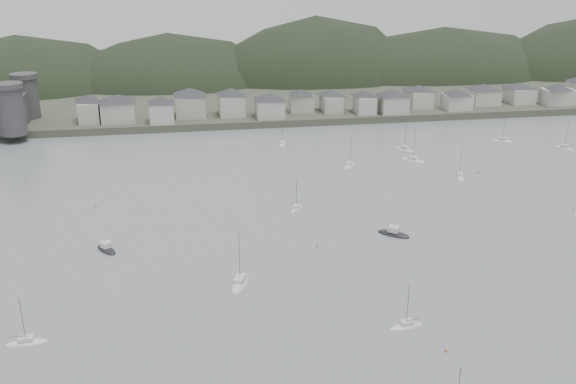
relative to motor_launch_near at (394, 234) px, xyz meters
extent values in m
plane|color=slate|center=(-24.12, -54.67, -0.28)|extent=(900.00, 900.00, 0.00)
cube|color=#383D2D|center=(-24.12, 240.33, 1.22)|extent=(900.00, 250.00, 3.00)
ellipsoid|color=black|center=(-134.99, 217.27, -10.43)|extent=(138.98, 92.48, 81.13)
ellipsoid|color=black|center=(-56.42, 218.20, -10.25)|extent=(132.08, 90.41, 79.74)
ellipsoid|color=black|center=(26.52, 218.27, -12.96)|extent=(133.88, 88.37, 101.41)
ellipsoid|color=black|center=(101.83, 213.24, -10.60)|extent=(165.81, 81.78, 82.55)
cylinder|color=#2F2F31|center=(-116.12, 111.33, 11.72)|extent=(10.00, 10.00, 18.00)
cylinder|color=#2F2F31|center=(-116.12, 139.33, 11.22)|extent=(10.00, 10.00, 17.00)
cube|color=#2F2F31|center=(-116.12, 125.33, 8.72)|extent=(3.50, 30.00, 12.00)
cube|color=#A39F95|center=(-89.12, 127.30, 7.01)|extent=(8.34, 12.91, 8.59)
pyramid|color=#2D2D32|center=(-89.12, 127.30, 12.81)|extent=(15.78, 15.78, 3.01)
cube|color=#A39F95|center=(-77.44, 126.66, 6.90)|extent=(13.68, 13.35, 8.36)
pyramid|color=#2D2D32|center=(-77.44, 126.66, 12.54)|extent=(20.07, 20.07, 2.93)
cube|color=#B0ADA5|center=(-59.70, 121.35, 6.75)|extent=(9.78, 10.20, 8.08)
pyramid|color=#2D2D32|center=(-59.70, 121.35, 12.21)|extent=(14.83, 14.83, 2.83)
cube|color=#A39F95|center=(-47.64, 130.98, 7.26)|extent=(12.59, 13.33, 9.09)
pyramid|color=#2D2D32|center=(-47.64, 130.98, 13.40)|extent=(19.24, 19.24, 3.18)
cube|color=#B0ADA5|center=(-29.87, 129.44, 7.15)|extent=(10.74, 12.17, 8.87)
pyramid|color=#2D2D32|center=(-29.87, 129.44, 13.14)|extent=(17.01, 17.01, 3.10)
cube|color=#A39F95|center=(-14.20, 122.86, 6.56)|extent=(11.63, 12.09, 7.69)
pyramid|color=#2D2D32|center=(-14.20, 122.86, 11.75)|extent=(17.61, 17.61, 2.69)
cube|color=#A39F95|center=(1.13, 131.53, 6.44)|extent=(10.37, 9.35, 7.44)
pyramid|color=#2D2D32|center=(1.13, 131.53, 11.46)|extent=(14.65, 14.65, 2.60)
cube|color=#A39F95|center=(14.50, 129.13, 6.33)|extent=(8.24, 12.20, 7.22)
pyramid|color=#2D2D32|center=(14.50, 129.13, 11.20)|extent=(15.17, 15.17, 2.53)
cube|color=#B0ADA5|center=(28.37, 123.88, 6.45)|extent=(8.06, 10.91, 7.46)
pyramid|color=#2D2D32|center=(28.37, 123.88, 11.48)|extent=(14.08, 14.08, 2.61)
cube|color=#A39F95|center=(40.69, 122.39, 6.55)|extent=(11.73, 11.78, 7.66)
pyramid|color=#2D2D32|center=(40.69, 122.39, 11.72)|extent=(17.46, 17.46, 2.68)
cube|color=#B0ADA5|center=(56.51, 132.24, 6.38)|extent=(10.19, 13.02, 7.33)
pyramid|color=#2D2D32|center=(56.51, 132.24, 11.33)|extent=(17.23, 17.23, 2.57)
cube|color=#B0ADA5|center=(71.42, 123.40, 6.15)|extent=(11.70, 9.81, 6.88)
pyramid|color=#2D2D32|center=(71.42, 123.40, 10.79)|extent=(15.97, 15.97, 2.41)
cube|color=#B0ADA5|center=(88.28, 132.24, 6.22)|extent=(12.83, 12.48, 7.00)
pyramid|color=#2D2D32|center=(88.28, 132.24, 10.94)|extent=(18.79, 18.79, 2.45)
cube|color=#B0ADA5|center=(106.61, 132.76, 6.20)|extent=(11.07, 13.50, 6.97)
pyramid|color=#2D2D32|center=(106.61, 132.76, 10.90)|extent=(18.25, 18.25, 2.44)
cube|color=#B0ADA5|center=(121.90, 125.06, 6.38)|extent=(13.75, 9.12, 7.34)
pyramid|color=#2D2D32|center=(121.90, 125.06, 11.34)|extent=(16.97, 16.97, 2.57)
ellipsoid|color=silver|center=(-41.77, -19.70, -0.23)|extent=(6.34, 10.42, 1.99)
cube|color=silver|center=(-41.77, -19.70, 1.06)|extent=(3.23, 4.01, 0.70)
cylinder|color=#3F3F42|center=(-41.77, -19.70, 6.12)|extent=(0.12, 0.12, 12.41)
cylinder|color=#3F3F42|center=(-41.16, -21.38, 1.61)|extent=(1.60, 4.24, 0.10)
ellipsoid|color=silver|center=(-21.47, 21.81, -0.23)|extent=(5.53, 6.61, 1.32)
cube|color=silver|center=(-21.47, 21.81, 0.73)|extent=(2.52, 2.72, 0.70)
cylinder|color=#3F3F42|center=(-21.47, 21.81, 4.04)|extent=(0.12, 0.12, 8.24)
cylinder|color=#3F3F42|center=(-22.15, 22.78, 1.28)|extent=(1.79, 2.48, 0.10)
ellipsoid|color=silver|center=(71.28, 79.17, -0.23)|extent=(8.14, 6.81, 1.63)
cube|color=silver|center=(71.28, 79.17, 0.88)|extent=(3.36, 3.10, 0.70)
cylinder|color=#3F3F42|center=(71.28, 79.17, 5.00)|extent=(0.12, 0.12, 10.16)
cylinder|color=#3F3F42|center=(70.08, 78.33, 1.43)|extent=(3.05, 2.19, 0.10)
ellipsoid|color=silver|center=(-14.11, 89.74, -0.23)|extent=(4.36, 7.69, 1.47)
cube|color=silver|center=(-14.11, 89.74, 0.80)|extent=(2.28, 2.92, 0.70)
cylinder|color=#3F3F42|center=(-14.11, 89.74, 4.50)|extent=(0.12, 0.12, 9.16)
cylinder|color=#3F3F42|center=(-14.49, 91.00, 1.35)|extent=(1.05, 3.19, 0.10)
ellipsoid|color=silver|center=(29.57, 74.23, -0.23)|extent=(6.63, 9.09, 1.76)
cube|color=silver|center=(29.57, 74.23, 0.95)|extent=(3.16, 3.63, 0.70)
cylinder|color=#3F3F42|center=(29.57, 74.23, 5.41)|extent=(0.12, 0.12, 11.00)
cylinder|color=#3F3F42|center=(30.32, 75.63, 1.50)|extent=(1.95, 3.54, 0.10)
ellipsoid|color=silver|center=(-11.91, -42.53, -0.23)|extent=(7.53, 3.44, 1.45)
cube|color=silver|center=(-11.91, -42.53, 0.79)|extent=(2.76, 1.98, 0.70)
cylinder|color=#3F3F42|center=(-11.91, -42.53, 4.45)|extent=(0.12, 0.12, 9.07)
cylinder|color=#3F3F42|center=(-10.62, -42.73, 1.34)|extent=(3.24, 0.61, 0.10)
ellipsoid|color=silver|center=(-83.08, -35.95, -0.23)|extent=(7.77, 2.78, 1.53)
cube|color=silver|center=(-83.08, -35.95, 0.83)|extent=(2.75, 1.80, 0.70)
cylinder|color=#3F3F42|center=(-83.08, -35.95, 4.71)|extent=(0.12, 0.12, 9.59)
cylinder|color=#3F3F42|center=(-84.46, -35.89, 1.38)|extent=(3.45, 0.24, 0.10)
ellipsoid|color=silver|center=(36.30, 40.92, -0.23)|extent=(4.37, 8.59, 1.64)
cube|color=silver|center=(36.30, 40.92, 0.89)|extent=(2.40, 3.20, 0.70)
cylinder|color=#3F3F42|center=(36.30, 40.92, 5.05)|extent=(0.12, 0.12, 10.26)
cylinder|color=#3F3F42|center=(35.97, 42.36, 1.44)|extent=(0.91, 3.63, 0.10)
ellipsoid|color=silver|center=(27.73, 60.43, -0.23)|extent=(8.76, 8.88, 1.89)
cube|color=silver|center=(27.73, 60.43, 1.01)|extent=(3.80, 3.82, 0.70)
cylinder|color=#3F3F42|center=(27.73, 60.43, 5.82)|extent=(0.12, 0.12, 11.81)
cylinder|color=#3F3F42|center=(28.92, 61.65, 1.56)|extent=(3.04, 3.12, 0.10)
ellipsoid|color=silver|center=(4.15, 58.50, -0.23)|extent=(7.52, 8.34, 1.71)
cube|color=silver|center=(4.15, 58.50, 0.92)|extent=(3.34, 3.50, 0.70)
cylinder|color=#3F3F42|center=(4.15, 58.50, 5.25)|extent=(0.12, 0.12, 10.67)
cylinder|color=#3F3F42|center=(3.17, 59.69, 1.47)|extent=(2.51, 3.04, 0.10)
ellipsoid|color=silver|center=(89.28, 65.37, -0.23)|extent=(5.73, 9.14, 1.74)
cube|color=silver|center=(89.28, 65.37, 0.94)|extent=(2.89, 3.54, 0.70)
cylinder|color=#3F3F42|center=(89.28, 65.37, 5.37)|extent=(0.12, 0.12, 10.90)
cylinder|color=#3F3F42|center=(88.71, 63.91, 1.49)|extent=(1.50, 3.70, 0.10)
ellipsoid|color=black|center=(0.00, 0.00, -0.23)|extent=(8.73, 8.12, 1.93)
cube|color=silver|center=(0.00, 0.00, 1.38)|extent=(3.60, 3.58, 1.40)
cylinder|color=#3F3F42|center=(0.00, 0.00, 2.28)|extent=(0.10, 0.10, 1.20)
ellipsoid|color=black|center=(-72.18, 3.18, -0.23)|extent=(6.50, 8.17, 1.73)
cube|color=silver|center=(-72.18, 3.18, 1.28)|extent=(3.10, 3.15, 1.40)
cylinder|color=#3F3F42|center=(-72.18, 3.18, 2.18)|extent=(0.10, 0.10, 1.20)
sphere|color=#C16140|center=(-102.62, 63.26, -0.13)|extent=(0.70, 0.70, 0.70)
sphere|color=#C16140|center=(-77.91, 34.00, -0.13)|extent=(0.70, 0.70, 0.70)
sphere|color=#C16140|center=(-7.59, -51.61, -0.13)|extent=(0.70, 0.70, 0.70)
sphere|color=#C16140|center=(-20.92, -3.46, -0.13)|extent=(0.70, 0.70, 0.70)
sphere|color=#C16140|center=(44.12, 44.01, -0.13)|extent=(0.70, 0.70, 0.70)
camera|label=1|loc=(-52.86, -143.90, 66.36)|focal=39.82mm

